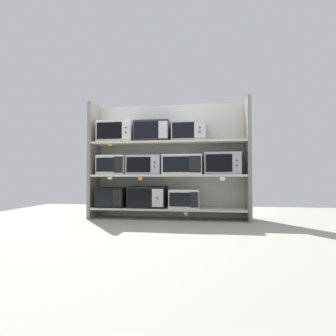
{
  "coord_description": "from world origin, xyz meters",
  "views": [
    {
      "loc": [
        0.61,
        -4.2,
        0.61
      ],
      "look_at": [
        0.0,
        0.0,
        0.76
      ],
      "focal_mm": 30.38,
      "sensor_mm": 36.0,
      "label": 1
    }
  ],
  "objects_px": {
    "microwave_1": "(148,197)",
    "microwave_3": "(113,165)",
    "microwave_6": "(222,164)",
    "microwave_0": "(113,197)",
    "microwave_7": "(117,132)",
    "microwave_9": "(189,132)",
    "microwave_5": "(183,165)",
    "microwave_4": "(145,165)",
    "microwave_2": "(184,199)",
    "microwave_8": "(153,132)"
  },
  "relations": [
    {
      "from": "microwave_2",
      "to": "microwave_6",
      "type": "bearing_deg",
      "value": -0.03
    },
    {
      "from": "microwave_7",
      "to": "microwave_9",
      "type": "xyz_separation_m",
      "value": [
        1.12,
        -0.0,
        -0.03
      ]
    },
    {
      "from": "microwave_2",
      "to": "microwave_7",
      "type": "height_order",
      "value": "microwave_7"
    },
    {
      "from": "microwave_0",
      "to": "microwave_7",
      "type": "height_order",
      "value": "microwave_7"
    },
    {
      "from": "microwave_4",
      "to": "microwave_0",
      "type": "bearing_deg",
      "value": 180.0
    },
    {
      "from": "microwave_0",
      "to": "microwave_2",
      "type": "bearing_deg",
      "value": 0.01
    },
    {
      "from": "microwave_4",
      "to": "microwave_5",
      "type": "height_order",
      "value": "same"
    },
    {
      "from": "microwave_3",
      "to": "microwave_9",
      "type": "distance_m",
      "value": 1.27
    },
    {
      "from": "microwave_3",
      "to": "microwave_4",
      "type": "height_order",
      "value": "microwave_3"
    },
    {
      "from": "microwave_4",
      "to": "microwave_7",
      "type": "xyz_separation_m",
      "value": [
        -0.45,
        0.0,
        0.51
      ]
    },
    {
      "from": "microwave_6",
      "to": "microwave_3",
      "type": "bearing_deg",
      "value": 179.99
    },
    {
      "from": "microwave_6",
      "to": "microwave_9",
      "type": "bearing_deg",
      "value": -179.99
    },
    {
      "from": "microwave_2",
      "to": "microwave_1",
      "type": "bearing_deg",
      "value": -179.99
    },
    {
      "from": "microwave_6",
      "to": "microwave_8",
      "type": "bearing_deg",
      "value": 180.0
    },
    {
      "from": "microwave_8",
      "to": "microwave_9",
      "type": "height_order",
      "value": "microwave_8"
    },
    {
      "from": "microwave_0",
      "to": "microwave_2",
      "type": "relative_size",
      "value": 0.99
    },
    {
      "from": "microwave_8",
      "to": "microwave_1",
      "type": "bearing_deg",
      "value": 179.89
    },
    {
      "from": "microwave_3",
      "to": "microwave_6",
      "type": "xyz_separation_m",
      "value": [
        1.66,
        -0.0,
        0.01
      ]
    },
    {
      "from": "microwave_7",
      "to": "microwave_9",
      "type": "bearing_deg",
      "value": -0.01
    },
    {
      "from": "microwave_6",
      "to": "microwave_9",
      "type": "height_order",
      "value": "microwave_9"
    },
    {
      "from": "microwave_6",
      "to": "microwave_8",
      "type": "xyz_separation_m",
      "value": [
        -1.03,
        0.0,
        0.49
      ]
    },
    {
      "from": "microwave_7",
      "to": "microwave_6",
      "type": "bearing_deg",
      "value": -0.0
    },
    {
      "from": "microwave_0",
      "to": "microwave_4",
      "type": "distance_m",
      "value": 0.7
    },
    {
      "from": "microwave_0",
      "to": "microwave_1",
      "type": "relative_size",
      "value": 0.77
    },
    {
      "from": "microwave_1",
      "to": "microwave_0",
      "type": "bearing_deg",
      "value": -179.99
    },
    {
      "from": "microwave_2",
      "to": "microwave_7",
      "type": "distance_m",
      "value": 1.46
    },
    {
      "from": "microwave_1",
      "to": "microwave_5",
      "type": "height_order",
      "value": "microwave_5"
    },
    {
      "from": "microwave_2",
      "to": "microwave_8",
      "type": "height_order",
      "value": "microwave_8"
    },
    {
      "from": "microwave_2",
      "to": "microwave_4",
      "type": "bearing_deg",
      "value": -179.98
    },
    {
      "from": "microwave_9",
      "to": "microwave_1",
      "type": "bearing_deg",
      "value": 179.98
    },
    {
      "from": "microwave_1",
      "to": "microwave_6",
      "type": "height_order",
      "value": "microwave_6"
    },
    {
      "from": "microwave_4",
      "to": "microwave_7",
      "type": "bearing_deg",
      "value": 180.0
    },
    {
      "from": "microwave_1",
      "to": "microwave_4",
      "type": "distance_m",
      "value": 0.48
    },
    {
      "from": "microwave_0",
      "to": "microwave_3",
      "type": "distance_m",
      "value": 0.49
    },
    {
      "from": "microwave_0",
      "to": "microwave_8",
      "type": "relative_size",
      "value": 0.83
    },
    {
      "from": "microwave_4",
      "to": "microwave_8",
      "type": "height_order",
      "value": "microwave_8"
    },
    {
      "from": "microwave_5",
      "to": "microwave_8",
      "type": "bearing_deg",
      "value": -179.99
    },
    {
      "from": "microwave_0",
      "to": "microwave_2",
      "type": "height_order",
      "value": "microwave_0"
    },
    {
      "from": "microwave_0",
      "to": "microwave_2",
      "type": "xyz_separation_m",
      "value": [
        1.11,
        0.0,
        -0.01
      ]
    },
    {
      "from": "microwave_1",
      "to": "microwave_3",
      "type": "xyz_separation_m",
      "value": [
        -0.55,
        0.0,
        0.48
      ]
    },
    {
      "from": "microwave_3",
      "to": "microwave_2",
      "type": "bearing_deg",
      "value": -0.0
    },
    {
      "from": "microwave_4",
      "to": "microwave_5",
      "type": "relative_size",
      "value": 0.89
    },
    {
      "from": "microwave_5",
      "to": "microwave_9",
      "type": "relative_size",
      "value": 1.15
    },
    {
      "from": "microwave_0",
      "to": "microwave_5",
      "type": "relative_size",
      "value": 0.75
    },
    {
      "from": "microwave_6",
      "to": "microwave_0",
      "type": "bearing_deg",
      "value": 180.0
    },
    {
      "from": "microwave_5",
      "to": "microwave_7",
      "type": "relative_size",
      "value": 1.05
    },
    {
      "from": "microwave_2",
      "to": "microwave_5",
      "type": "xyz_separation_m",
      "value": [
        -0.02,
        -0.0,
        0.5
      ]
    },
    {
      "from": "microwave_5",
      "to": "microwave_9",
      "type": "xyz_separation_m",
      "value": [
        0.1,
        -0.0,
        0.49
      ]
    },
    {
      "from": "microwave_1",
      "to": "microwave_3",
      "type": "height_order",
      "value": "microwave_3"
    },
    {
      "from": "microwave_3",
      "to": "microwave_8",
      "type": "distance_m",
      "value": 0.8
    }
  ]
}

